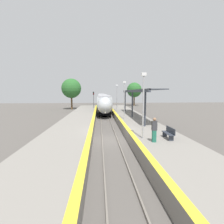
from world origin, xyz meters
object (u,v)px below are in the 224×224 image
object	(u,v)px
train	(102,99)
platform_bench	(169,133)
person_waiting	(154,129)
railway_signal	(94,100)
lamppost_near	(143,101)
lamppost_mid	(124,97)
lamppost_far	(117,96)

from	to	relation	value
train	platform_bench	xyz separation A→B (m)	(4.36, -49.26, -0.77)
person_waiting	railway_signal	size ratio (longest dim) A/B	0.38
lamppost_near	lamppost_mid	bearing A→B (deg)	90.00
platform_bench	person_waiting	world-z (taller)	person_waiting
train	lamppost_near	xyz separation A→B (m)	(2.38, -48.97, 1.65)
person_waiting	platform_bench	bearing A→B (deg)	29.94
platform_bench	railway_signal	bearing A→B (deg)	103.49
train	railway_signal	world-z (taller)	railway_signal
railway_signal	lamppost_mid	xyz separation A→B (m)	(4.66, -17.26, 1.04)
train	lamppost_far	distance (m)	28.80
train	person_waiting	bearing A→B (deg)	-86.65
platform_bench	lamppost_mid	world-z (taller)	lamppost_mid
person_waiting	lamppost_mid	distance (m)	11.45
train	lamppost_far	bearing A→B (deg)	-85.26
platform_bench	lamppost_mid	bearing A→B (deg)	100.77
railway_signal	lamppost_near	distance (m)	27.83
train	lamppost_far	xyz separation A→B (m)	(2.38, -28.66, 1.65)
railway_signal	lamppost_near	xyz separation A→B (m)	(4.66, -27.41, 1.04)
railway_signal	lamppost_far	distance (m)	8.55
railway_signal	lamppost_mid	size ratio (longest dim) A/B	0.94
train	lamppost_mid	bearing A→B (deg)	-86.50
railway_signal	person_waiting	bearing A→B (deg)	-79.64
platform_bench	lamppost_mid	xyz separation A→B (m)	(-1.99, 10.44, 2.42)
platform_bench	person_waiting	xyz separation A→B (m)	(-1.43, -0.82, 0.45)
lamppost_near	railway_signal	bearing A→B (deg)	99.64
person_waiting	lamppost_far	xyz separation A→B (m)	(-0.55, 21.42, 1.97)
train	lamppost_mid	distance (m)	38.92
lamppost_near	lamppost_far	distance (m)	20.32
lamppost_far	railway_signal	bearing A→B (deg)	123.28
railway_signal	train	bearing A→B (deg)	83.96
railway_signal	lamppost_mid	bearing A→B (deg)	-74.89
railway_signal	lamppost_mid	world-z (taller)	lamppost_mid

